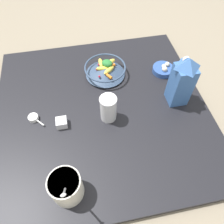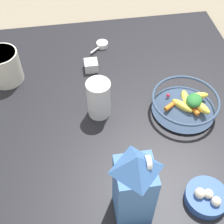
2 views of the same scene
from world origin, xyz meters
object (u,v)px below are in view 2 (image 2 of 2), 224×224
Objects in this scene: milk_carton at (134,187)px; spice_jar at (91,66)px; drinking_cup at (99,98)px; fruit_bowl at (185,103)px; garlic_bowl at (206,197)px; yogurt_tub at (3,65)px.

milk_carton reaches higher than spice_jar.
drinking_cup reaches higher than spice_jar.
fruit_bowl is 0.35m from garlic_bowl.
drinking_cup is at bearing 6.53° from milk_carton.
fruit_bowl is 0.70m from yogurt_tub.
garlic_bowl is (-0.38, -0.26, -0.06)m from drinking_cup.
fruit_bowl is at bearing -97.32° from drinking_cup.
fruit_bowl is 0.84× the size of milk_carton.
drinking_cup is at bearing 82.68° from fruit_bowl.
fruit_bowl is 0.44m from milk_carton.
milk_carton is at bearing -147.92° from yogurt_tub.
spice_jar is (0.62, 0.05, -0.12)m from milk_carton.
spice_jar is (0.01, -0.34, -0.05)m from yogurt_tub.
spice_jar is at bearing -89.10° from yogurt_tub.
milk_carton is 2.29× the size of garlic_bowl.
drinking_cup is (0.38, 0.04, -0.07)m from milk_carton.
milk_carton is at bearing 142.35° from fruit_bowl.
drinking_cup is at bearing -124.27° from yogurt_tub.
drinking_cup is 0.47m from garlic_bowl.
milk_carton is 0.63m from spice_jar.
yogurt_tub is at bearing 90.90° from spice_jar.
garlic_bowl is at bearing -145.50° from drinking_cup.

